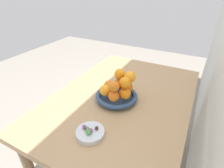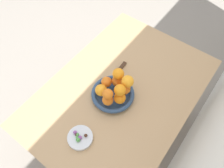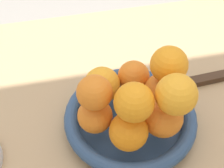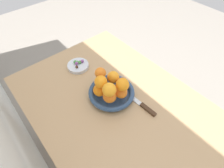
{
  "view_description": "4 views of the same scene",
  "coord_description": "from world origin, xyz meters",
  "px_view_note": "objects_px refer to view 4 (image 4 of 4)",
  "views": [
    {
      "loc": [
        0.8,
        0.34,
        1.33
      ],
      "look_at": [
        0.08,
        -0.03,
        0.85
      ],
      "focal_mm": 28.0,
      "sensor_mm": 36.0,
      "label": 1
    },
    {
      "loc": [
        0.54,
        0.34,
        1.8
      ],
      "look_at": [
        0.03,
        -0.04,
        0.8
      ],
      "focal_mm": 35.0,
      "sensor_mm": 36.0,
      "label": 2
    },
    {
      "loc": [
        0.17,
        0.34,
        1.26
      ],
      "look_at": [
        0.09,
        -0.02,
        0.86
      ],
      "focal_mm": 55.0,
      "sensor_mm": 36.0,
      "label": 3
    },
    {
      "loc": [
        -0.37,
        0.34,
        1.48
      ],
      "look_at": [
        0.05,
        -0.01,
        0.84
      ],
      "focal_mm": 28.0,
      "sensor_mm": 36.0,
      "label": 4
    }
  ],
  "objects_px": {
    "orange_4": "(113,77)",
    "candy_ball_1": "(80,62)",
    "orange_9": "(101,82)",
    "orange_0": "(100,90)",
    "candy_ball_0": "(82,61)",
    "orange_5": "(101,80)",
    "orange_7": "(100,73)",
    "orange_1": "(110,96)",
    "orange_8": "(109,90)",
    "dining_table": "(116,113)",
    "orange_6": "(122,85)",
    "fruit_bowl": "(112,93)",
    "candy_ball_2": "(78,62)",
    "candy_dish": "(79,66)",
    "orange_2": "(122,93)",
    "candy_ball_5": "(75,62)",
    "knife": "(138,102)",
    "candy_ball_6": "(77,63)",
    "candy_ball_3": "(80,62)",
    "candy_ball_4": "(77,67)"
  },
  "relations": [
    {
      "from": "candy_ball_0",
      "to": "candy_ball_1",
      "type": "bearing_deg",
      "value": 72.51
    },
    {
      "from": "orange_0",
      "to": "orange_9",
      "type": "height_order",
      "value": "orange_9"
    },
    {
      "from": "dining_table",
      "to": "orange_6",
      "type": "height_order",
      "value": "orange_6"
    },
    {
      "from": "knife",
      "to": "orange_2",
      "type": "bearing_deg",
      "value": 42.89
    },
    {
      "from": "orange_7",
      "to": "orange_9",
      "type": "bearing_deg",
      "value": 144.45
    },
    {
      "from": "orange_0",
      "to": "candy_ball_6",
      "type": "relative_size",
      "value": 3.17
    },
    {
      "from": "orange_2",
      "to": "knife",
      "type": "xyz_separation_m",
      "value": [
        -0.06,
        -0.06,
        -0.07
      ]
    },
    {
      "from": "candy_dish",
      "to": "candy_ball_5",
      "type": "xyz_separation_m",
      "value": [
        0.02,
        0.01,
        0.02
      ]
    },
    {
      "from": "candy_dish",
      "to": "candy_ball_5",
      "type": "distance_m",
      "value": 0.03
    },
    {
      "from": "orange_5",
      "to": "candy_ball_2",
      "type": "relative_size",
      "value": 3.63
    },
    {
      "from": "orange_4",
      "to": "orange_9",
      "type": "relative_size",
      "value": 1.06
    },
    {
      "from": "orange_1",
      "to": "orange_8",
      "type": "distance_m",
      "value": 0.07
    },
    {
      "from": "orange_8",
      "to": "orange_9",
      "type": "distance_m",
      "value": 0.06
    },
    {
      "from": "orange_0",
      "to": "orange_4",
      "type": "height_order",
      "value": "orange_4"
    },
    {
      "from": "fruit_bowl",
      "to": "orange_1",
      "type": "relative_size",
      "value": 3.59
    },
    {
      "from": "orange_5",
      "to": "orange_7",
      "type": "xyz_separation_m",
      "value": [
        -0.0,
        0.0,
        0.06
      ]
    },
    {
      "from": "dining_table",
      "to": "orange_9",
      "type": "height_order",
      "value": "orange_9"
    },
    {
      "from": "orange_9",
      "to": "orange_8",
      "type": "bearing_deg",
      "value": 177.69
    },
    {
      "from": "fruit_bowl",
      "to": "candy_ball_3",
      "type": "xyz_separation_m",
      "value": [
        0.29,
        0.0,
        0.01
      ]
    },
    {
      "from": "orange_8",
      "to": "orange_9",
      "type": "xyz_separation_m",
      "value": [
        0.06,
        -0.0,
        -0.0
      ]
    },
    {
      "from": "orange_4",
      "to": "candy_ball_1",
      "type": "xyz_separation_m",
      "value": [
        0.25,
        0.05,
        -0.04
      ]
    },
    {
      "from": "orange_2",
      "to": "orange_6",
      "type": "relative_size",
      "value": 0.98
    },
    {
      "from": "orange_6",
      "to": "candy_ball_2",
      "type": "xyz_separation_m",
      "value": [
        0.37,
        0.02,
        -0.1
      ]
    },
    {
      "from": "orange_5",
      "to": "candy_ball_6",
      "type": "distance_m",
      "value": 0.23
    },
    {
      "from": "orange_0",
      "to": "candy_ball_6",
      "type": "bearing_deg",
      "value": -7.87
    },
    {
      "from": "candy_ball_2",
      "to": "knife",
      "type": "relative_size",
      "value": 0.06
    },
    {
      "from": "candy_ball_0",
      "to": "candy_dish",
      "type": "bearing_deg",
      "value": 86.68
    },
    {
      "from": "candy_ball_4",
      "to": "candy_ball_5",
      "type": "relative_size",
      "value": 0.77
    },
    {
      "from": "orange_1",
      "to": "orange_6",
      "type": "distance_m",
      "value": 0.09
    },
    {
      "from": "dining_table",
      "to": "orange_8",
      "type": "distance_m",
      "value": 0.23
    },
    {
      "from": "candy_ball_5",
      "to": "knife",
      "type": "xyz_separation_m",
      "value": [
        -0.44,
        -0.09,
        -0.03
      ]
    },
    {
      "from": "dining_table",
      "to": "orange_1",
      "type": "relative_size",
      "value": 16.59
    },
    {
      "from": "candy_ball_0",
      "to": "candy_ball_1",
      "type": "height_order",
      "value": "candy_ball_0"
    },
    {
      "from": "orange_2",
      "to": "orange_6",
      "type": "xyz_separation_m",
      "value": [
        -0.0,
        0.0,
        0.06
      ]
    },
    {
      "from": "orange_9",
      "to": "fruit_bowl",
      "type": "bearing_deg",
      "value": -103.22
    },
    {
      "from": "orange_1",
      "to": "orange_7",
      "type": "relative_size",
      "value": 1.18
    },
    {
      "from": "orange_9",
      "to": "candy_ball_3",
      "type": "xyz_separation_m",
      "value": [
        0.28,
        -0.05,
        -0.1
      ]
    },
    {
      "from": "orange_6",
      "to": "fruit_bowl",
      "type": "bearing_deg",
      "value": 10.7
    },
    {
      "from": "candy_ball_3",
      "to": "candy_ball_6",
      "type": "bearing_deg",
      "value": 79.86
    },
    {
      "from": "orange_2",
      "to": "orange_9",
      "type": "bearing_deg",
      "value": 41.51
    },
    {
      "from": "fruit_bowl",
      "to": "orange_1",
      "type": "height_order",
      "value": "orange_1"
    },
    {
      "from": "orange_7",
      "to": "candy_ball_0",
      "type": "distance_m",
      "value": 0.25
    },
    {
      "from": "orange_5",
      "to": "candy_ball_6",
      "type": "height_order",
      "value": "orange_5"
    },
    {
      "from": "orange_1",
      "to": "candy_ball_6",
      "type": "xyz_separation_m",
      "value": [
        0.34,
        -0.02,
        -0.04
      ]
    },
    {
      "from": "candy_dish",
      "to": "orange_5",
      "type": "bearing_deg",
      "value": 179.72
    },
    {
      "from": "orange_5",
      "to": "candy_ball_5",
      "type": "height_order",
      "value": "orange_5"
    },
    {
      "from": "orange_0",
      "to": "candy_ball_0",
      "type": "distance_m",
      "value": 0.28
    },
    {
      "from": "orange_1",
      "to": "candy_ball_1",
      "type": "distance_m",
      "value": 0.34
    },
    {
      "from": "dining_table",
      "to": "orange_2",
      "type": "bearing_deg",
      "value": -98.29
    },
    {
      "from": "orange_6",
      "to": "knife",
      "type": "relative_size",
      "value": 0.24
    }
  ]
}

